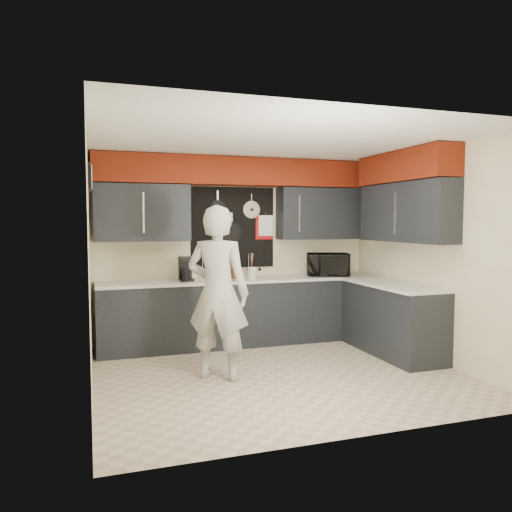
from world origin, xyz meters
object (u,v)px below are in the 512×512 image
object	(u,v)px
knife_block	(234,272)
coffee_maker	(186,268)
person	(218,293)
utensil_crock	(252,273)
microwave	(328,264)

from	to	relation	value
knife_block	coffee_maker	size ratio (longest dim) A/B	0.60
person	utensil_crock	bearing A→B (deg)	-87.53
coffee_maker	knife_block	bearing A→B (deg)	-0.27
knife_block	person	xyz separation A→B (m)	(-0.57, -1.38, -0.08)
microwave	coffee_maker	distance (m)	2.08
microwave	utensil_crock	xyz separation A→B (m)	(-1.16, 0.02, -0.08)
coffee_maker	person	bearing A→B (deg)	-85.86
microwave	knife_block	distance (m)	1.43
knife_block	person	size ratio (longest dim) A/B	0.10
knife_block	microwave	bearing A→B (deg)	-16.44
person	knife_block	bearing A→B (deg)	-78.67
utensil_crock	person	size ratio (longest dim) A/B	0.08
microwave	utensil_crock	size ratio (longest dim) A/B	3.69
knife_block	person	distance (m)	1.49
coffee_maker	person	xyz separation A→B (m)	(0.09, -1.39, -0.15)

